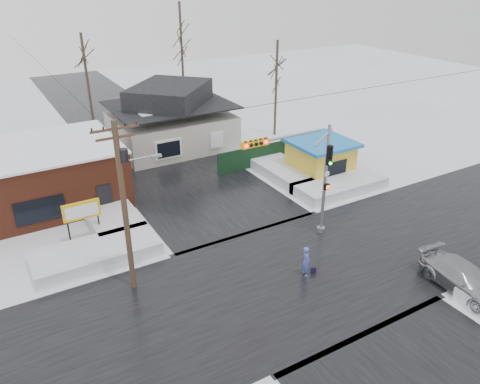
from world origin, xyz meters
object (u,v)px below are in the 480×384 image
traffic_signal (305,170)px  marquee_sign (82,212)px  kiosk (320,158)px  pedestrian (306,262)px  utility_pole (125,199)px  car (464,279)px

traffic_signal → marquee_sign: (-11.43, 6.53, -2.62)m
traffic_signal → kiosk: (7.07, 7.03, -3.08)m
traffic_signal → pedestrian: traffic_signal is taller
utility_pole → pedestrian: 9.99m
traffic_signal → marquee_sign: 13.42m
marquee_sign → utility_pole: bearing=-79.9°
kiosk → traffic_signal: bearing=-135.2°
traffic_signal → pedestrian: (-2.11, -3.16, -3.66)m
car → kiosk: bearing=82.8°
kiosk → pedestrian: kiosk is taller
utility_pole → car: size_ratio=1.83×
traffic_signal → car: (4.08, -8.26, -3.83)m
marquee_sign → pedestrian: bearing=-46.1°
marquee_sign → kiosk: bearing=1.6°
utility_pole → marquee_sign: bearing=100.1°
traffic_signal → marquee_sign: bearing=150.3°
utility_pole → kiosk: (17.43, 6.49, -3.65)m
utility_pole → car: 17.47m
traffic_signal → marquee_sign: traffic_signal is taller
pedestrian → car: pedestrian is taller
kiosk → car: 15.60m
utility_pole → marquee_sign: (-1.07, 5.99, -3.19)m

